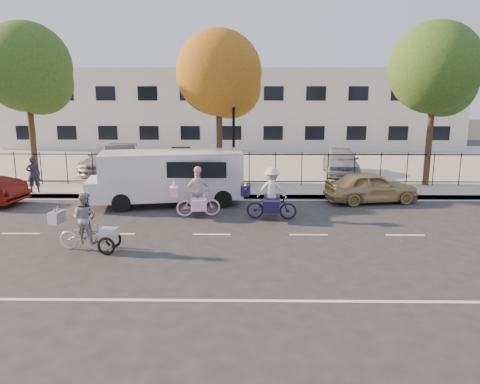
{
  "coord_description": "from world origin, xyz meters",
  "views": [
    {
      "loc": [
        1.07,
        -13.94,
        4.38
      ],
      "look_at": [
        0.86,
        1.2,
        1.1
      ],
      "focal_mm": 35.0,
      "sensor_mm": 36.0,
      "label": 1
    }
  ],
  "objects_px": {
    "pedestrian": "(33,175)",
    "white_van": "(169,175)",
    "zebra_trike": "(86,228)",
    "gold_sedan": "(371,187)",
    "lot_car_a": "(109,159)",
    "unicorn_bike": "(197,198)",
    "lot_car_c": "(120,160)",
    "bull_bike": "(271,198)",
    "lot_car_d": "(341,161)",
    "lamppost": "(234,120)"
  },
  "relations": [
    {
      "from": "lamppost",
      "to": "lot_car_a",
      "type": "relative_size",
      "value": 0.94
    },
    {
      "from": "unicorn_bike",
      "to": "lot_car_c",
      "type": "height_order",
      "value": "unicorn_bike"
    },
    {
      "from": "white_van",
      "to": "lot_car_d",
      "type": "bearing_deg",
      "value": 27.14
    },
    {
      "from": "gold_sedan",
      "to": "pedestrian",
      "type": "relative_size",
      "value": 2.37
    },
    {
      "from": "gold_sedan",
      "to": "lot_car_a",
      "type": "xyz_separation_m",
      "value": [
        -12.31,
        6.15,
        0.2
      ]
    },
    {
      "from": "lot_car_c",
      "to": "unicorn_bike",
      "type": "bearing_deg",
      "value": -78.39
    },
    {
      "from": "pedestrian",
      "to": "lot_car_a",
      "type": "distance_m",
      "value": 5.44
    },
    {
      "from": "lot_car_d",
      "to": "zebra_trike",
      "type": "bearing_deg",
      "value": -123.21
    },
    {
      "from": "white_van",
      "to": "zebra_trike",
      "type": "bearing_deg",
      "value": -115.19
    },
    {
      "from": "white_van",
      "to": "lot_car_d",
      "type": "distance_m",
      "value": 9.91
    },
    {
      "from": "lamppost",
      "to": "lot_car_c",
      "type": "distance_m",
      "value": 7.2
    },
    {
      "from": "zebra_trike",
      "to": "pedestrian",
      "type": "relative_size",
      "value": 1.26
    },
    {
      "from": "lot_car_c",
      "to": "pedestrian",
      "type": "bearing_deg",
      "value": -137.28
    },
    {
      "from": "bull_bike",
      "to": "zebra_trike",
      "type": "bearing_deg",
      "value": 126.91
    },
    {
      "from": "zebra_trike",
      "to": "gold_sedan",
      "type": "bearing_deg",
      "value": -49.76
    },
    {
      "from": "pedestrian",
      "to": "lot_car_a",
      "type": "relative_size",
      "value": 0.33
    },
    {
      "from": "lamppost",
      "to": "pedestrian",
      "type": "bearing_deg",
      "value": -170.58
    },
    {
      "from": "lamppost",
      "to": "lot_car_c",
      "type": "relative_size",
      "value": 0.98
    },
    {
      "from": "zebra_trike",
      "to": "white_van",
      "type": "height_order",
      "value": "white_van"
    },
    {
      "from": "lamppost",
      "to": "lot_car_a",
      "type": "distance_m",
      "value": 8.07
    },
    {
      "from": "zebra_trike",
      "to": "lot_car_c",
      "type": "xyz_separation_m",
      "value": [
        -2.1,
        11.57,
        0.24
      ]
    },
    {
      "from": "bull_bike",
      "to": "lot_car_d",
      "type": "bearing_deg",
      "value": -21.7
    },
    {
      "from": "bull_bike",
      "to": "white_van",
      "type": "distance_m",
      "value": 4.42
    },
    {
      "from": "lamppost",
      "to": "zebra_trike",
      "type": "distance_m",
      "value": 9.49
    },
    {
      "from": "white_van",
      "to": "gold_sedan",
      "type": "height_order",
      "value": "white_van"
    },
    {
      "from": "zebra_trike",
      "to": "lot_car_c",
      "type": "height_order",
      "value": "zebra_trike"
    },
    {
      "from": "lot_car_d",
      "to": "unicorn_bike",
      "type": "bearing_deg",
      "value": -124.21
    },
    {
      "from": "pedestrian",
      "to": "white_van",
      "type": "bearing_deg",
      "value": 145.0
    },
    {
      "from": "unicorn_bike",
      "to": "lot_car_a",
      "type": "height_order",
      "value": "unicorn_bike"
    },
    {
      "from": "gold_sedan",
      "to": "pedestrian",
      "type": "distance_m",
      "value": 14.04
    },
    {
      "from": "white_van",
      "to": "lot_car_c",
      "type": "height_order",
      "value": "white_van"
    },
    {
      "from": "lamppost",
      "to": "gold_sedan",
      "type": "xyz_separation_m",
      "value": [
        5.56,
        -2.38,
        -2.49
      ]
    },
    {
      "from": "unicorn_bike",
      "to": "lamppost",
      "type": "bearing_deg",
      "value": -22.41
    },
    {
      "from": "bull_bike",
      "to": "lot_car_c",
      "type": "xyz_separation_m",
      "value": [
        -7.43,
        8.2,
        0.15
      ]
    },
    {
      "from": "bull_bike",
      "to": "lot_car_a",
      "type": "xyz_separation_m",
      "value": [
        -8.18,
        8.68,
        0.1
      ]
    },
    {
      "from": "lamppost",
      "to": "white_van",
      "type": "xyz_separation_m",
      "value": [
        -2.45,
        -2.84,
        -1.96
      ]
    },
    {
      "from": "unicorn_bike",
      "to": "pedestrian",
      "type": "height_order",
      "value": "unicorn_bike"
    },
    {
      "from": "unicorn_bike",
      "to": "pedestrian",
      "type": "distance_m",
      "value": 7.96
    },
    {
      "from": "unicorn_bike",
      "to": "white_van",
      "type": "xyz_separation_m",
      "value": [
        -1.29,
        1.8,
        0.49
      ]
    },
    {
      "from": "zebra_trike",
      "to": "pedestrian",
      "type": "height_order",
      "value": "pedestrian"
    },
    {
      "from": "unicorn_bike",
      "to": "pedestrian",
      "type": "relative_size",
      "value": 1.18
    },
    {
      "from": "lamppost",
      "to": "gold_sedan",
      "type": "distance_m",
      "value": 6.54
    },
    {
      "from": "gold_sedan",
      "to": "lot_car_a",
      "type": "bearing_deg",
      "value": 53.03
    },
    {
      "from": "pedestrian",
      "to": "lot_car_a",
      "type": "height_order",
      "value": "pedestrian"
    },
    {
      "from": "bull_bike",
      "to": "lot_car_c",
      "type": "distance_m",
      "value": 11.06
    },
    {
      "from": "lot_car_c",
      "to": "gold_sedan",
      "type": "bearing_deg",
      "value": -45.93
    },
    {
      "from": "lot_car_c",
      "to": "lot_car_d",
      "type": "bearing_deg",
      "value": -20.39
    },
    {
      "from": "lamppost",
      "to": "white_van",
      "type": "height_order",
      "value": "lamppost"
    },
    {
      "from": "zebra_trike",
      "to": "white_van",
      "type": "xyz_separation_m",
      "value": [
        1.46,
        5.45,
        0.51
      ]
    },
    {
      "from": "bull_bike",
      "to": "white_van",
      "type": "relative_size",
      "value": 0.32
    }
  ]
}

